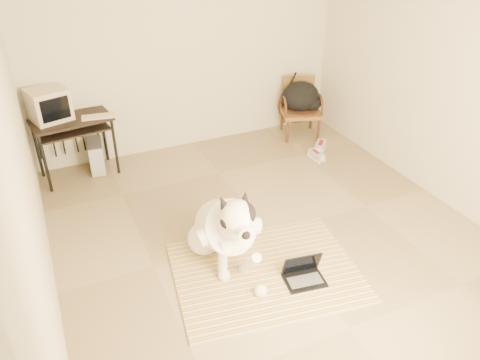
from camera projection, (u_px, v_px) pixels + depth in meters
floor at (269, 234)px, 4.62m from camera, size 4.50×4.50×0.00m
wall_back at (187, 43)px, 5.69m from camera, size 4.50×0.00×4.50m
wall_left at (18, 150)px, 3.22m from camera, size 0.00×4.50×4.50m
wall_right at (452, 74)px, 4.65m from camera, size 0.00×4.50×4.50m
rug at (266, 272)px, 4.13m from camera, size 1.76×1.44×0.02m
dog at (225, 229)px, 4.10m from camera, size 0.59×1.24×0.89m
laptop at (303, 274)px, 4.01m from camera, size 0.37×0.29×0.24m
computer_desk at (72, 127)px, 5.30m from camera, size 0.92×0.59×0.72m
crt_monitor at (49, 105)px, 5.15m from camera, size 0.49×0.47×0.35m
desk_keyboard at (98, 117)px, 5.29m from camera, size 0.37×0.18×0.02m
pc_tower at (96, 156)px, 5.64m from camera, size 0.21×0.41×0.37m
rattan_chair at (300, 108)px, 6.43m from camera, size 0.64×0.63×0.78m
backpack at (302, 98)px, 6.35m from camera, size 0.56×0.44×0.40m
sneaker_left at (316, 156)px, 5.95m from camera, size 0.12×0.27×0.09m
sneaker_right at (320, 147)px, 6.15m from camera, size 0.30×0.31×0.11m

